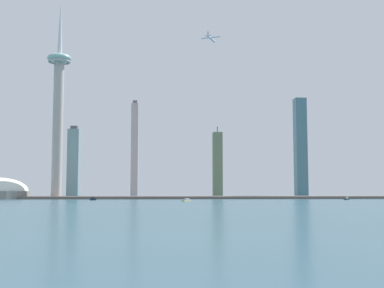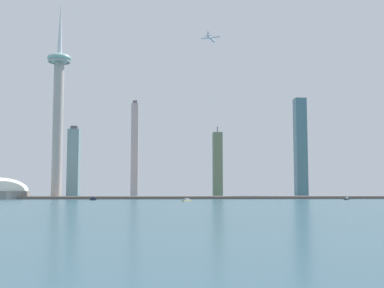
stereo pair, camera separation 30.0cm
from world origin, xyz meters
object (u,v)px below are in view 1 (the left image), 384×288
Objects in this scene: boat_2 at (187,200)px; airplane at (211,39)px; boat_1 at (93,199)px; skyscraper_1 at (300,148)px; skyscraper_6 at (74,163)px; skyscraper_5 at (218,165)px; skyscraper_4 at (135,150)px; boat_5 at (347,199)px; observation_tower at (58,101)px.

boat_2 is 255.54m from airplane.
skyscraper_1 is at bearing -164.59° from boat_1.
skyscraper_5 is at bearing 5.58° from skyscraper_6.
skyscraper_4 is 15.53× the size of boat_5.
boat_2 is (-72.32, -289.66, -55.92)m from skyscraper_5.
skyscraper_1 is 1.04× the size of skyscraper_4.
skyscraper_5 is 249.42m from airplane.
boat_5 is at bearing -88.27° from skyscraper_1.
boat_2 is at bearing 153.60° from boat_5.
observation_tower is 291.72m from skyscraper_5.
observation_tower is 252.72m from airplane.
skyscraper_6 is at bearing -178.44° from skyscraper_1.
boat_5 is (223.02, 84.88, 0.19)m from boat_2.
skyscraper_5 is at bearing 79.11° from boat_5.
skyscraper_5 is 4.24× the size of airplane.
skyscraper_1 is at bearing 44.49° from boat_5.
boat_1 is 147.97m from boat_2.
boat_5 is at bearing -14.37° from observation_tower.
boat_5 is at bearing -33.43° from skyscraper_4.
skyscraper_6 is (13.02, 76.13, -91.53)m from observation_tower.
airplane is at bearing 124.73° from boat_5.
airplane is at bearing 24.28° from boat_2.
boat_1 is at bearing -133.52° from skyscraper_5.
skyscraper_6 reaches higher than boat_5.
skyscraper_4 is (-289.53, 3.50, -5.18)m from skyscraper_1.
airplane is (113.59, -169.34, 145.96)m from skyscraper_4.
skyscraper_6 is at bearing 80.30° from observation_tower.
boat_1 is (-190.42, -200.50, -55.80)m from skyscraper_5.
boat_5 is 0.37× the size of airplane.
skyscraper_5 reaches higher than boat_2.
skyscraper_5 is (257.94, 100.05, -92.51)m from observation_tower.
skyscraper_4 is 13.33× the size of boat_2.
observation_tower reaches higher than skyscraper_5.
observation_tower is at bearing -99.70° from skyscraper_6.
boat_1 is (67.52, -100.45, -148.31)m from observation_tower.
airplane is (-175.94, -165.84, 140.78)m from skyscraper_1.
boat_1 is 0.29× the size of airplane.
observation_tower is at bearing 95.74° from airplane.
boat_2 is at bearing -57.00° from skyscraper_6.
skyscraper_5 is at bearing 30.75° from boat_2.
airplane is (159.40, 21.36, 226.56)m from boat_1.
skyscraper_1 is at bearing -5.24° from skyscraper_5.
skyscraper_1 reaches higher than skyscraper_6.
observation_tower reaches higher than airplane.
boat_1 is (54.50, -176.59, -56.78)m from skyscraper_6.
boat_2 is 1.17× the size of boat_5.
skyscraper_4 is 1.34× the size of skyscraper_5.
skyscraper_5 is (-144.91, 13.30, -29.97)m from skyscraper_1.
skyscraper_6 is 14.01× the size of boat_1.
boat_5 reaches higher than boat_2.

